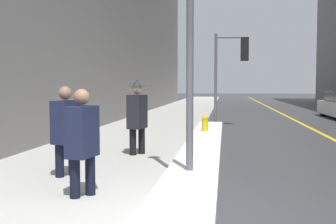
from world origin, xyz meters
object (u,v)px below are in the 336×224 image
Objects in this scene: traffic_light_near at (234,60)px; pedestrian_nearside at (66,127)px; pedestrian_in_fedora at (137,114)px; fire_hydrant at (205,127)px; pedestrian_in_glasses at (82,138)px.

pedestrian_nearside is (-3.09, -9.50, -1.72)m from traffic_light_near.
pedestrian_in_fedora is 2.48× the size of fire_hydrant.
pedestrian_in_fedora is (-2.33, -7.03, -1.65)m from traffic_light_near.
traffic_light_near is at bearing 172.07° from pedestrian_in_fedora.
traffic_light_near is at bearing 75.55° from fire_hydrant.
pedestrian_nearside reaches higher than fire_hydrant.
pedestrian_nearside reaches higher than pedestrian_in_glasses.
traffic_light_near is at bearing 172.38° from pedestrian_nearside.
fire_hydrant is at bearing 168.12° from pedestrian_in_fedora.
pedestrian_in_glasses is 1.48m from pedestrian_nearside.
traffic_light_near is 2.07× the size of pedestrian_in_fedora.
traffic_light_near is 10.14m from pedestrian_nearside.
pedestrian_in_fedora is at bearing -112.29° from fire_hydrant.
pedestrian_in_glasses is 0.90× the size of pedestrian_in_fedora.
pedestrian_nearside is 2.59m from pedestrian_in_fedora.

